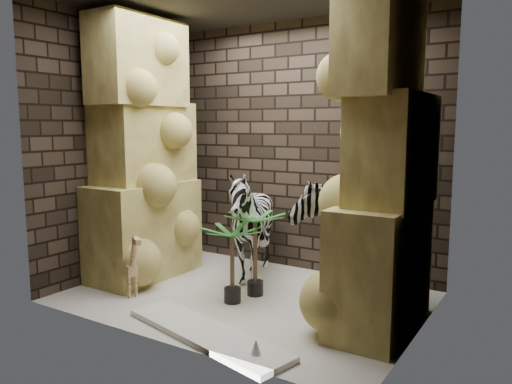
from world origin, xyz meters
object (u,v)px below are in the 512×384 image
Objects in this scene: zebra_right at (333,225)px; palm_front at (255,254)px; zebra_left at (251,232)px; surfboard at (206,334)px; giraffe_toy at (129,261)px; palm_back at (232,264)px.

zebra_right reaches higher than palm_front.
surfboard is at bearing -50.75° from zebra_left.
surfboard is (-0.50, -1.50, -0.73)m from zebra_right.
zebra_right is 0.88× the size of surfboard.
giraffe_toy is 1.32m from palm_front.
zebra_right is at bearing 85.19° from surfboard.
giraffe_toy is 0.92× the size of palm_back.
palm_back is (-0.08, -0.31, -0.05)m from palm_front.
zebra_right is 1.17× the size of zebra_left.
palm_back is 0.46× the size of surfboard.
palm_front is at bearing -166.78° from zebra_right.
zebra_right reaches higher than zebra_left.
zebra_left reaches higher than surfboard.
giraffe_toy is 0.42× the size of surfboard.
palm_front is 1.13× the size of palm_back.
palm_back is at bearing -52.26° from zebra_left.
zebra_right is 0.86m from palm_front.
zebra_right is 0.97m from zebra_left.
palm_front is at bearing 75.90° from palm_back.
giraffe_toy is at bearing -148.05° from palm_front.
zebra_right reaches higher than palm_back.
giraffe_toy is 1.41m from surfboard.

